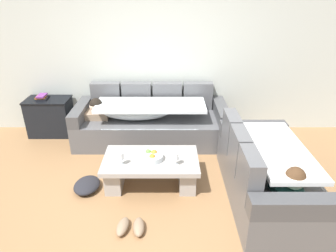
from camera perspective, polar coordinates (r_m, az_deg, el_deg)
The scene contains 13 objects.
ground_plane at distance 3.65m, azimuth -3.83°, elevation -14.80°, with size 14.00×14.00×0.00m, color olive.
back_wall at distance 5.03m, azimuth -2.65°, elevation 14.00°, with size 9.00×0.10×2.70m, color beige.
couch_along_wall at distance 4.85m, azimuth -3.44°, elevation 0.81°, with size 2.43×0.92×0.88m.
couch_near_window at distance 3.76m, azimuth 18.70°, elevation -8.62°, with size 0.92×1.80×0.88m.
coffee_table at distance 3.84m, azimuth -3.06°, elevation -8.04°, with size 1.20×0.68×0.38m.
fruit_bowl at distance 3.73m, azimuth -2.86°, elevation -5.84°, with size 0.28×0.28×0.10m.
wine_glass_near_left at distance 3.62m, azimuth -8.78°, elevation -5.77°, with size 0.07×0.07×0.17m.
wine_glass_near_right at distance 3.57m, azimuth 1.79°, elevation -5.92°, with size 0.07×0.07×0.17m.
open_magazine at distance 3.85m, azimuth 2.15°, elevation -5.34°, with size 0.28×0.21×0.01m, color white.
side_cabinet at distance 5.44m, azimuth -21.45°, elevation 1.71°, with size 0.72×0.44×0.64m.
book_stack_on_cabinet at distance 5.34m, azimuth -22.82°, elevation 5.17°, with size 0.20×0.23×0.08m.
pair_of_shoes at distance 3.34m, azimuth -6.95°, elevation -18.65°, with size 0.32×0.29×0.09m.
crumpled_garment at distance 3.97m, azimuth -15.08°, elevation -10.89°, with size 0.40×0.32×0.12m, color #232328.
Camera 1 is at (0.25, -2.77, 2.37)m, focal length 31.70 mm.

